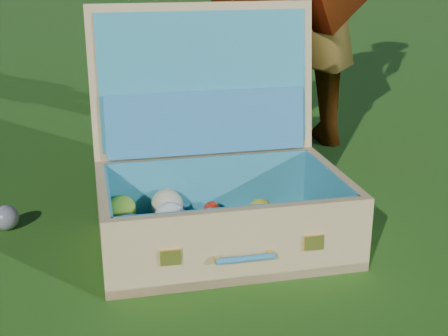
# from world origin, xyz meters

# --- Properties ---
(ground) EXTENTS (60.00, 60.00, 0.00)m
(ground) POSITION_xyz_m (0.00, 0.00, 0.00)
(ground) COLOR #215114
(ground) RESTS_ON ground
(stray_ball) EXTENTS (0.07, 0.07, 0.07)m
(stray_ball) POSITION_xyz_m (-0.74, 0.04, 0.04)
(stray_ball) COLOR #395A95
(stray_ball) RESTS_ON ground
(suitcase) EXTENTS (0.77, 0.68, 0.63)m
(suitcase) POSITION_xyz_m (-0.14, 0.03, 0.18)
(suitcase) COLOR tan
(suitcase) RESTS_ON ground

